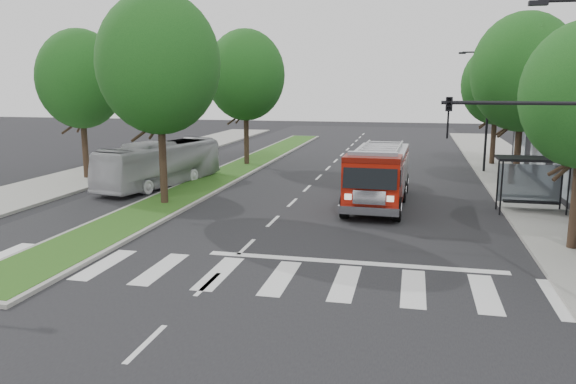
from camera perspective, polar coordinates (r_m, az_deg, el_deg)
name	(u,v)px	position (r m, az deg, el deg)	size (l,w,h in m)	color
ground	(246,247)	(20.73, -4.25, -5.59)	(140.00, 140.00, 0.00)	black
sidewalk_right	(550,204)	(30.33, 25.08, -1.15)	(5.00, 80.00, 0.15)	gray
sidewalk_left	(61,183)	(35.89, -22.09, 0.81)	(5.00, 80.00, 0.15)	gray
median	(238,169)	(39.28, -5.05, 2.39)	(3.00, 50.00, 0.15)	gray
bus_shelter	(533,170)	(27.95, 23.59, 2.11)	(3.20, 1.60, 2.61)	black
tree_right_mid	(524,72)	(33.50, 22.82, 11.13)	(5.60, 5.60, 9.72)	black
tree_right_far	(497,85)	(43.39, 20.47, 10.19)	(5.00, 5.00, 8.73)	black
tree_median_near	(159,64)	(27.68, -12.99, 12.58)	(5.80, 5.80, 10.16)	black
tree_median_far	(246,75)	(40.77, -4.34, 11.75)	(5.60, 5.60, 9.72)	black
tree_left_mid	(80,79)	(36.80, -20.34, 10.70)	(5.20, 5.20, 9.16)	black
streetlight_right_near	(566,133)	(16.02, 26.40, 5.44)	(4.08, 0.22, 8.00)	black
streetlight_right_far	(485,106)	(39.30, 19.43, 8.27)	(2.11, 0.20, 8.00)	black
fire_engine	(378,176)	(27.96, 9.18, 1.61)	(2.88, 8.64, 2.97)	#610D05
city_bus	(161,164)	(33.55, -12.80, 2.82)	(2.20, 9.39, 2.62)	silver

